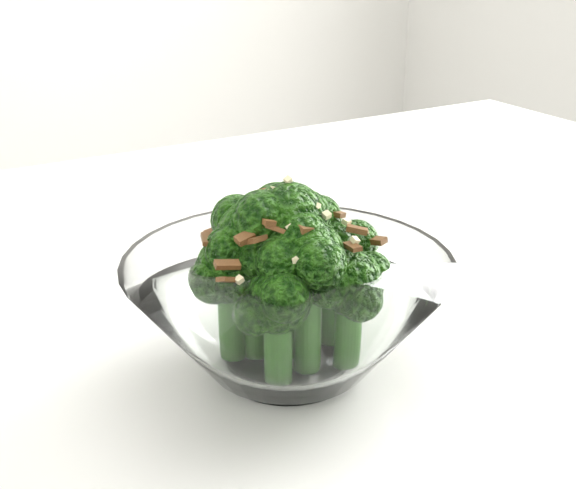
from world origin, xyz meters
TOP-DOWN VIEW (x-y plane):
  - table at (0.14, -0.11)m, footprint 1.21×0.81m
  - broccoli_dish at (0.08, -0.23)m, footprint 0.20×0.20m

SIDE VIEW (x-z plane):
  - table at x=0.14m, z-range 0.31..1.06m
  - broccoli_dish at x=0.08m, z-range 0.73..0.86m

